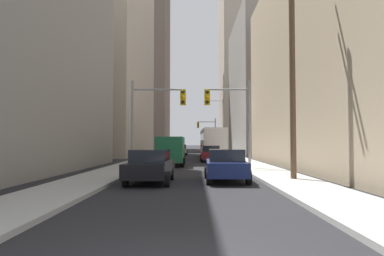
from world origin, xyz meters
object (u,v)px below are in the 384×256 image
at_px(sedan_beige, 180,150).
at_px(traffic_signal_near_left, 156,110).
at_px(sedan_maroon, 210,154).
at_px(traffic_signal_far_right, 207,130).
at_px(sedan_black, 150,166).
at_px(cargo_van_green, 171,149).
at_px(sedan_navy, 226,165).
at_px(traffic_signal_near_right, 230,110).
at_px(city_bus, 212,142).
at_px(sedan_silver, 176,152).

xyz_separation_m(sedan_beige, traffic_signal_near_left, (-0.60, -26.98, 3.27)).
distance_m(sedan_maroon, traffic_signal_far_right, 27.78).
bearing_deg(sedan_black, sedan_maroon, 78.44).
bearing_deg(traffic_signal_near_left, cargo_van_green, 79.85).
height_order(sedan_navy, sedan_maroon, same).
height_order(traffic_signal_near_right, traffic_signal_far_right, same).
height_order(sedan_navy, sedan_beige, same).
distance_m(city_bus, cargo_van_green, 15.24).
relative_size(sedan_navy, sedan_beige, 1.00).
xyz_separation_m(sedan_maroon, traffic_signal_near_left, (-4.14, -9.88, 3.27)).
xyz_separation_m(cargo_van_green, sedan_maroon, (3.38, 5.67, -0.52)).
height_order(sedan_navy, traffic_signal_far_right, traffic_signal_far_right).
distance_m(sedan_silver, traffic_signal_near_right, 14.36).
xyz_separation_m(sedan_beige, traffic_signal_far_right, (4.30, 10.48, 3.25)).
distance_m(sedan_maroon, sedan_beige, 17.46).
bearing_deg(cargo_van_green, sedan_maroon, 59.18).
relative_size(city_bus, cargo_van_green, 2.21).
bearing_deg(cargo_van_green, traffic_signal_near_right, -44.81).
bearing_deg(sedan_maroon, cargo_van_green, -120.82).
xyz_separation_m(city_bus, sedan_beige, (-4.18, 8.08, -1.16)).
height_order(city_bus, traffic_signal_far_right, traffic_signal_far_right).
bearing_deg(sedan_beige, sedan_navy, -84.10).
bearing_deg(sedan_beige, city_bus, -62.62).
height_order(sedan_black, sedan_beige, same).
distance_m(cargo_van_green, sedan_navy, 11.47).
bearing_deg(sedan_black, sedan_navy, 11.25).
height_order(sedan_maroon, traffic_signal_near_left, traffic_signal_near_left).
xyz_separation_m(sedan_navy, sedan_maroon, (0.05, 16.63, 0.00)).
height_order(sedan_black, sedan_silver, same).
relative_size(city_bus, sedan_navy, 2.72).
distance_m(cargo_van_green, traffic_signal_near_left, 5.09).
bearing_deg(sedan_silver, cargo_van_green, -89.27).
distance_m(sedan_black, traffic_signal_near_left, 8.15).
distance_m(sedan_black, sedan_maroon, 17.68).
bearing_deg(sedan_black, city_bus, 80.96).
relative_size(sedan_silver, sedan_beige, 0.99).
bearing_deg(sedan_black, traffic_signal_near_right, 59.40).
relative_size(traffic_signal_near_left, traffic_signal_far_right, 1.00).
bearing_deg(traffic_signal_near_left, city_bus, 75.79).
bearing_deg(cargo_van_green, traffic_signal_far_right, 82.88).
bearing_deg(sedan_maroon, traffic_signal_near_left, -112.71).
relative_size(sedan_silver, sedan_maroon, 1.00).
bearing_deg(sedan_silver, sedan_beige, 90.16).
height_order(city_bus, sedan_maroon, city_bus).
distance_m(sedan_beige, traffic_signal_near_left, 27.18).
bearing_deg(sedan_black, cargo_van_green, 89.21).
xyz_separation_m(sedan_navy, traffic_signal_far_right, (0.82, 44.20, 3.25)).
bearing_deg(sedan_navy, sedan_beige, 95.90).
distance_m(sedan_black, sedan_beige, 34.42).
bearing_deg(traffic_signal_near_left, sedan_black, -85.44).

